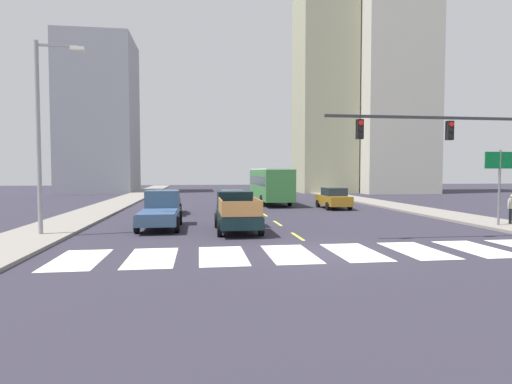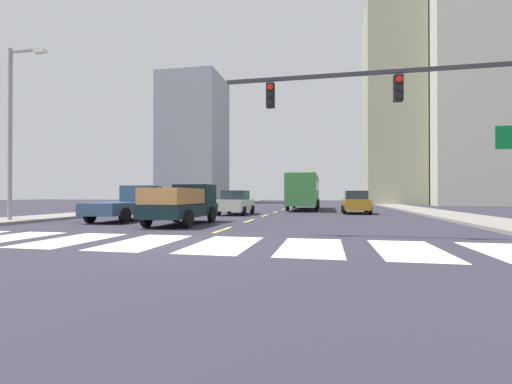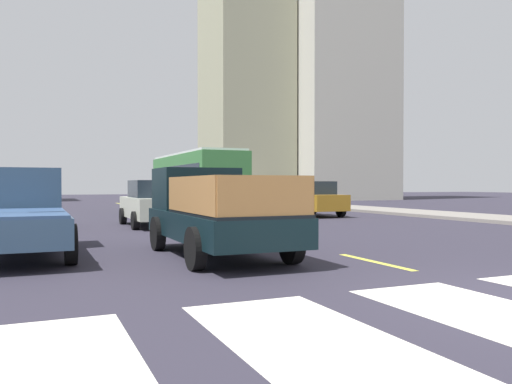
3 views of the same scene
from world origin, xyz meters
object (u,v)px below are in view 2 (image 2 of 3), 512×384
object	(u,v)px
pickup_stakebed	(185,205)
streetlight_left	(13,126)
traffic_signal_gantry	(440,105)
sedan_near_right	(356,202)
sedan_near_left	(179,202)
city_bus	(304,189)
pickup_dark	(130,204)
sedan_mid	(236,203)

from	to	relation	value
pickup_stakebed	streetlight_left	bearing A→B (deg)	-172.09
traffic_signal_gantry	streetlight_left	size ratio (longest dim) A/B	1.16
sedan_near_right	traffic_signal_gantry	world-z (taller)	traffic_signal_gantry
pickup_stakebed	traffic_signal_gantry	size ratio (longest dim) A/B	0.50
sedan_near_left	traffic_signal_gantry	xyz separation A→B (m)	(14.54, -13.12, 3.40)
city_bus	sedan_near_right	world-z (taller)	city_bus
streetlight_left	pickup_stakebed	bearing A→B (deg)	6.12
pickup_stakebed	pickup_dark	bearing A→B (deg)	159.26
pickup_dark	sedan_near_right	bearing A→B (deg)	35.94
city_bus	streetlight_left	world-z (taller)	streetlight_left
pickup_dark	sedan_mid	xyz separation A→B (m)	(4.40, 6.56, -0.06)
sedan_mid	sedan_near_right	distance (m)	9.12
traffic_signal_gantry	pickup_stakebed	bearing A→B (deg)	157.61
pickup_dark	traffic_signal_gantry	bearing A→B (deg)	-23.35
sedan_mid	streetlight_left	bearing A→B (deg)	-137.28
pickup_stakebed	sedan_mid	size ratio (longest dim) A/B	1.18
pickup_stakebed	sedan_mid	world-z (taller)	pickup_stakebed
sedan_mid	sedan_near_right	bearing A→B (deg)	18.87
city_bus	sedan_mid	size ratio (longest dim) A/B	2.45
pickup_stakebed	sedan_near_right	size ratio (longest dim) A/B	1.18
sedan_near_left	streetlight_left	xyz separation A→B (m)	(-4.82, -9.85, 4.11)
pickup_stakebed	streetlight_left	distance (m)	9.97
sedan_near_right	streetlight_left	bearing A→B (deg)	-145.87
streetlight_left	city_bus	bearing A→B (deg)	52.90
pickup_stakebed	sedan_near_left	size ratio (longest dim) A/B	1.18
pickup_stakebed	sedan_near_left	xyz separation A→B (m)	(-4.25, 8.88, -0.08)
sedan_near_right	sedan_near_left	size ratio (longest dim) A/B	1.00
pickup_stakebed	streetlight_left	xyz separation A→B (m)	(-9.07, -0.97, 4.03)
streetlight_left	sedan_near_left	bearing A→B (deg)	63.93
sedan_mid	streetlight_left	distance (m)	13.82
city_bus	streetlight_left	xyz separation A→B (m)	(-13.77, -18.21, 3.02)
pickup_dark	traffic_signal_gantry	xyz separation A→B (m)	(14.29, -5.90, 3.33)
sedan_near_left	streetlight_left	world-z (taller)	streetlight_left
pickup_stakebed	sedan_near_left	distance (m)	9.84
city_bus	sedan_near_right	bearing A→B (deg)	-54.90
pickup_dark	streetlight_left	size ratio (longest dim) A/B	0.58
sedan_mid	streetlight_left	world-z (taller)	streetlight_left
pickup_stakebed	city_bus	size ratio (longest dim) A/B	0.48
sedan_mid	sedan_near_right	world-z (taller)	same
pickup_stakebed	city_bus	xyz separation A→B (m)	(4.71, 17.24, 1.02)
pickup_dark	sedan_near_left	world-z (taller)	pickup_dark
sedan_near_right	sedan_near_left	world-z (taller)	same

